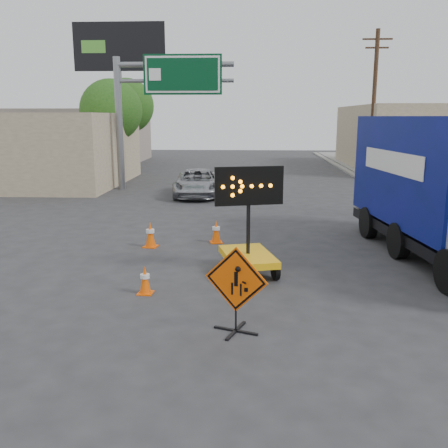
# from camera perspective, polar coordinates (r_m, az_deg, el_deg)

# --- Properties ---
(ground) EXTENTS (100.00, 100.00, 0.00)m
(ground) POSITION_cam_1_polar(r_m,az_deg,el_deg) (9.12, 0.46, -12.58)
(ground) COLOR #2D2D30
(ground) RESTS_ON ground
(curb_right) EXTENTS (0.40, 60.00, 0.12)m
(curb_right) POSITION_cam_1_polar(r_m,az_deg,el_deg) (24.55, 19.14, 2.71)
(curb_right) COLOR gray
(curb_right) RESTS_ON ground
(sidewalk_right) EXTENTS (4.00, 60.00, 0.15)m
(sidewalk_right) POSITION_cam_1_polar(r_m,az_deg,el_deg) (25.28, 24.16, 2.61)
(sidewalk_right) COLOR gray
(sidewalk_right) RESTS_ON ground
(storefront_left_near) EXTENTS (14.00, 10.00, 4.00)m
(storefront_left_near) POSITION_cam_1_polar(r_m,az_deg,el_deg) (31.76, -24.16, 7.86)
(storefront_left_near) COLOR #C2AC8C
(storefront_left_near) RESTS_ON ground
(storefront_left_far) EXTENTS (12.00, 10.00, 4.40)m
(storefront_left_far) POSITION_cam_1_polar(r_m,az_deg,el_deg) (45.00, -17.24, 9.60)
(storefront_left_far) COLOR gray
(storefront_left_far) RESTS_ON ground
(building_right_far) EXTENTS (10.00, 14.00, 4.60)m
(building_right_far) POSITION_cam_1_polar(r_m,az_deg,el_deg) (40.33, 21.52, 9.21)
(building_right_far) COLOR #C2AC8C
(building_right_far) RESTS_ON ground
(highway_gantry) EXTENTS (6.18, 0.38, 6.90)m
(highway_gantry) POSITION_cam_1_polar(r_m,az_deg,el_deg) (26.69, -7.63, 14.78)
(highway_gantry) COLOR slate
(highway_gantry) RESTS_ON ground
(billboard) EXTENTS (6.10, 0.54, 9.85)m
(billboard) POSITION_cam_1_polar(r_m,az_deg,el_deg) (35.41, -11.85, 17.68)
(billboard) COLOR slate
(billboard) RESTS_ON ground
(utility_pole_far) EXTENTS (1.80, 0.26, 9.00)m
(utility_pole_far) POSITION_cam_1_polar(r_m,az_deg,el_deg) (33.17, 16.74, 13.19)
(utility_pole_far) COLOR #442C1D
(utility_pole_far) RESTS_ON ground
(tree_left_near) EXTENTS (3.71, 3.71, 6.03)m
(tree_left_near) POSITION_cam_1_polar(r_m,az_deg,el_deg) (31.40, -12.78, 12.53)
(tree_left_near) COLOR #442C1D
(tree_left_near) RESTS_ON ground
(tree_left_far) EXTENTS (4.10, 4.10, 6.66)m
(tree_left_far) POSITION_cam_1_polar(r_m,az_deg,el_deg) (39.41, -11.06, 13.11)
(tree_left_far) COLOR #442C1D
(tree_left_far) RESTS_ON ground
(construction_sign) EXTENTS (1.13, 0.81, 1.59)m
(construction_sign) POSITION_cam_1_polar(r_m,az_deg,el_deg) (8.94, 1.38, -7.28)
(construction_sign) COLOR black
(construction_sign) RESTS_ON ground
(arrow_board) EXTENTS (1.65, 2.09, 2.66)m
(arrow_board) POSITION_cam_1_polar(r_m,az_deg,el_deg) (12.35, 2.76, -2.92)
(arrow_board) COLOR #F9B50D
(arrow_board) RESTS_ON ground
(pickup_truck) EXTENTS (2.40, 4.76, 1.29)m
(pickup_truck) POSITION_cam_1_polar(r_m,az_deg,el_deg) (24.49, -3.06, 4.74)
(pickup_truck) COLOR #A2A3A9
(pickup_truck) RESTS_ON ground
(box_truck) EXTENTS (3.29, 8.29, 3.83)m
(box_truck) POSITION_cam_1_polar(r_m,az_deg,el_deg) (14.69, 23.90, 2.99)
(box_truck) COLOR black
(box_truck) RESTS_ON ground
(cone_a) EXTENTS (0.35, 0.35, 0.63)m
(cone_a) POSITION_cam_1_polar(r_m,az_deg,el_deg) (11.13, -9.01, -6.32)
(cone_a) COLOR #FF5805
(cone_a) RESTS_ON ground
(cone_b) EXTENTS (0.45, 0.45, 0.77)m
(cone_b) POSITION_cam_1_polar(r_m,az_deg,el_deg) (14.99, -8.42, -1.19)
(cone_b) COLOR #FF5805
(cone_b) RESTS_ON ground
(cone_c) EXTENTS (0.44, 0.44, 0.72)m
(cone_c) POSITION_cam_1_polar(r_m,az_deg,el_deg) (15.34, -0.91, -0.84)
(cone_c) COLOR #FF5805
(cone_c) RESTS_ON ground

